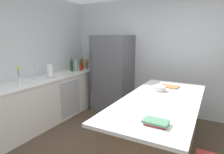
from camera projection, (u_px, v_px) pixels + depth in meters
wall_rear at (169, 57)px, 4.30m from camera, size 6.00×0.10×2.60m
wall_left at (6, 62)px, 3.50m from camera, size 0.10×6.00×2.60m
counter_run_left at (46, 100)px, 3.96m from camera, size 0.66×3.18×0.93m
kitchen_island at (159, 129)px, 2.76m from camera, size 1.00×2.28×0.91m
refrigerator at (113, 73)px, 4.58m from camera, size 0.83×0.78×1.79m
sink_faucet at (34, 72)px, 3.69m from camera, size 0.15×0.05×0.30m
flower_vase at (19, 79)px, 3.34m from camera, size 0.09×0.09×0.33m
paper_towel_roll at (50, 71)px, 3.94m from camera, size 0.14×0.14×0.31m
soda_bottle at (88, 63)px, 5.09m from camera, size 0.07×0.07×0.34m
vinegar_bottle at (87, 65)px, 4.99m from camera, size 0.05×0.05×0.26m
olive_oil_bottle at (83, 64)px, 4.94m from camera, size 0.06×0.06×0.34m
whiskey_bottle at (81, 66)px, 4.87m from camera, size 0.08×0.08×0.26m
hot_sauce_bottle at (80, 67)px, 4.74m from camera, size 0.05×0.05×0.23m
gin_bottle at (76, 65)px, 4.68m from camera, size 0.08×0.08×0.35m
wine_bottle at (72, 66)px, 4.64m from camera, size 0.07×0.07×0.33m
cookbook_stack at (156, 122)px, 1.90m from camera, size 0.25×0.17×0.04m
mixing_bowl at (159, 88)px, 3.08m from camera, size 0.21×0.21×0.08m
cutting_board at (169, 86)px, 3.31m from camera, size 0.35×0.25×0.02m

